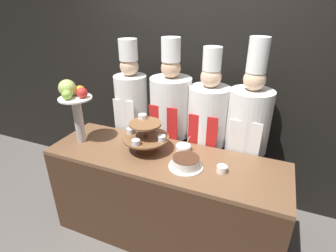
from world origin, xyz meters
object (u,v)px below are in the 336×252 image
(chef_left, at_px, (132,114))
(chef_right, at_px, (246,135))
(cake_round, at_px, (186,162))
(chef_center_left, at_px, (171,122))
(fruit_pedestal, at_px, (74,100))
(cup_white, at_px, (222,169))
(chef_center_right, at_px, (207,130))
(tiered_stand, at_px, (146,134))
(serving_bowl_far, at_px, (183,148))

(chef_left, xyz_separation_m, chef_right, (1.22, -0.00, -0.02))
(cake_round, distance_m, chef_center_left, 0.71)
(fruit_pedestal, distance_m, chef_center_left, 0.96)
(fruit_pedestal, bearing_deg, cake_round, -1.51)
(fruit_pedestal, relative_size, cup_white, 7.29)
(chef_center_right, bearing_deg, tiered_stand, -131.98)
(cake_round, bearing_deg, chef_center_right, 88.70)
(cup_white, distance_m, chef_left, 1.25)
(fruit_pedestal, relative_size, chef_right, 0.32)
(tiered_stand, xyz_separation_m, chef_center_left, (0.04, 0.48, -0.07))
(chef_left, xyz_separation_m, chef_center_left, (0.45, -0.00, -0.01))
(chef_left, height_order, chef_center_left, chef_center_left)
(cup_white, distance_m, chef_center_right, 0.62)
(chef_right, bearing_deg, serving_bowl_far, -143.76)
(cake_round, distance_m, chef_right, 0.72)
(chef_center_right, bearing_deg, serving_bowl_far, -108.18)
(chef_center_right, bearing_deg, fruit_pedestal, -152.41)
(chef_left, bearing_deg, chef_right, -0.00)
(fruit_pedestal, xyz_separation_m, chef_center_right, (1.09, 0.57, -0.35))
(cake_round, xyz_separation_m, chef_center_left, (-0.38, 0.60, 0.04))
(serving_bowl_far, distance_m, chef_center_right, 0.38)
(tiered_stand, relative_size, fruit_pedestal, 0.69)
(chef_center_left, xyz_separation_m, chef_center_right, (0.39, 0.00, -0.03))
(tiered_stand, distance_m, chef_left, 0.64)
(cup_white, xyz_separation_m, chef_center_right, (-0.27, 0.56, 0.03))
(tiered_stand, relative_size, chef_right, 0.22)
(tiered_stand, relative_size, serving_bowl_far, 2.68)
(serving_bowl_far, relative_size, chef_center_right, 0.09)
(chef_left, xyz_separation_m, chef_center_right, (0.84, -0.00, -0.04))
(cake_round, height_order, cup_white, cake_round)
(fruit_pedestal, bearing_deg, chef_left, 66.43)
(fruit_pedestal, bearing_deg, chef_right, 21.24)
(chef_center_left, distance_m, chef_center_right, 0.39)
(cake_round, relative_size, chef_right, 0.15)
(fruit_pedestal, distance_m, chef_center_right, 1.28)
(chef_left, bearing_deg, serving_bowl_far, -26.62)
(serving_bowl_far, height_order, chef_center_left, chef_center_left)
(chef_center_left, relative_size, chef_right, 0.98)
(tiered_stand, xyz_separation_m, chef_left, (-0.41, 0.48, -0.06))
(fruit_pedestal, xyz_separation_m, chef_center_left, (0.70, 0.57, -0.33))
(cake_round, height_order, chef_right, chef_right)
(chef_center_right, bearing_deg, cup_white, -64.15)
(chef_left, distance_m, chef_right, 1.22)
(fruit_pedestal, xyz_separation_m, chef_right, (1.47, 0.57, -0.33))
(tiered_stand, bearing_deg, chef_center_left, 85.01)
(chef_right, bearing_deg, chef_center_right, -180.00)
(tiered_stand, height_order, chef_left, chef_left)
(cup_white, height_order, chef_center_left, chef_center_left)
(cake_round, xyz_separation_m, serving_bowl_far, (-0.11, 0.24, -0.02))
(fruit_pedestal, relative_size, chef_center_left, 0.32)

